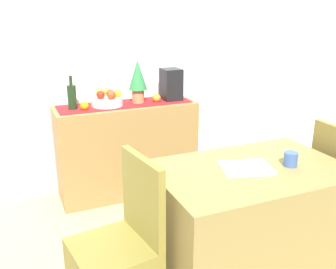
# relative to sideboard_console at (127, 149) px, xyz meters

# --- Properties ---
(ground_plane) EXTENTS (6.40, 6.40, 0.02)m
(ground_plane) POSITION_rel_sideboard_console_xyz_m (0.24, -0.92, -0.42)
(ground_plane) COLOR tan
(ground_plane) RESTS_ON ground
(room_wall_rear) EXTENTS (6.40, 0.06, 2.70)m
(room_wall_rear) POSITION_rel_sideboard_console_xyz_m (0.24, 0.26, 0.94)
(room_wall_rear) COLOR silver
(room_wall_rear) RESTS_ON ground
(sideboard_console) EXTENTS (1.21, 0.42, 0.82)m
(sideboard_console) POSITION_rel_sideboard_console_xyz_m (0.00, 0.00, 0.00)
(sideboard_console) COLOR olive
(sideboard_console) RESTS_ON ground
(table_runner) EXTENTS (1.14, 0.32, 0.01)m
(table_runner) POSITION_rel_sideboard_console_xyz_m (0.00, 0.00, 0.41)
(table_runner) COLOR maroon
(table_runner) RESTS_ON sideboard_console
(fruit_bowl) EXTENTS (0.26, 0.26, 0.07)m
(fruit_bowl) POSITION_rel_sideboard_console_xyz_m (-0.16, 0.00, 0.45)
(fruit_bowl) COLOR silver
(fruit_bowl) RESTS_ON table_runner
(apple_right) EXTENTS (0.07, 0.07, 0.07)m
(apple_right) POSITION_rel_sideboard_console_xyz_m (-0.13, 0.07, 0.52)
(apple_right) COLOR gold
(apple_right) RESTS_ON fruit_bowl
(apple_left) EXTENTS (0.08, 0.08, 0.08)m
(apple_left) POSITION_rel_sideboard_console_xyz_m (-0.21, 0.04, 0.53)
(apple_left) COLOR gold
(apple_left) RESTS_ON fruit_bowl
(apple_center) EXTENTS (0.06, 0.06, 0.06)m
(apple_center) POSITION_rel_sideboard_console_xyz_m (-0.07, -0.01, 0.52)
(apple_center) COLOR gold
(apple_center) RESTS_ON fruit_bowl
(apple_rear) EXTENTS (0.07, 0.07, 0.07)m
(apple_rear) POSITION_rel_sideboard_console_xyz_m (-0.22, -0.03, 0.52)
(apple_rear) COLOR red
(apple_rear) RESTS_ON fruit_bowl
(apple_front) EXTENTS (0.07, 0.07, 0.07)m
(apple_front) POSITION_rel_sideboard_console_xyz_m (-0.13, -0.01, 0.52)
(apple_front) COLOR #B3342E
(apple_front) RESTS_ON fruit_bowl
(apple_upper) EXTENTS (0.07, 0.07, 0.07)m
(apple_upper) POSITION_rel_sideboard_console_xyz_m (-0.14, -0.08, 0.52)
(apple_upper) COLOR #AB3D19
(apple_upper) RESTS_ON fruit_bowl
(wine_bottle) EXTENTS (0.07, 0.07, 0.28)m
(wine_bottle) POSITION_rel_sideboard_console_xyz_m (-0.45, 0.00, 0.52)
(wine_bottle) COLOR black
(wine_bottle) RESTS_ON sideboard_console
(coffee_maker) EXTENTS (0.16, 0.18, 0.28)m
(coffee_maker) POSITION_rel_sideboard_console_xyz_m (0.43, 0.00, 0.55)
(coffee_maker) COLOR black
(coffee_maker) RESTS_ON sideboard_console
(potted_plant) EXTENTS (0.16, 0.16, 0.37)m
(potted_plant) POSITION_rel_sideboard_console_xyz_m (0.12, -0.00, 0.62)
(potted_plant) COLOR #AD744B
(potted_plant) RESTS_ON sideboard_console
(orange_loose_end) EXTENTS (0.07, 0.07, 0.07)m
(orange_loose_end) POSITION_rel_sideboard_console_xyz_m (0.28, -0.03, 0.45)
(orange_loose_end) COLOR orange
(orange_loose_end) RESTS_ON sideboard_console
(orange_loose_mid) EXTENTS (0.07, 0.07, 0.07)m
(orange_loose_mid) POSITION_rel_sideboard_console_xyz_m (-0.36, -0.06, 0.44)
(orange_loose_mid) COLOR orange
(orange_loose_mid) RESTS_ON sideboard_console
(dining_table) EXTENTS (1.10, 0.72, 0.74)m
(dining_table) POSITION_rel_sideboard_console_xyz_m (0.30, -1.43, -0.04)
(dining_table) COLOR olive
(dining_table) RESTS_ON ground
(open_book) EXTENTS (0.33, 0.28, 0.02)m
(open_book) POSITION_rel_sideboard_console_xyz_m (0.26, -1.43, 0.34)
(open_book) COLOR white
(open_book) RESTS_ON dining_table
(coffee_cup) EXTENTS (0.08, 0.08, 0.08)m
(coffee_cup) POSITION_rel_sideboard_console_xyz_m (0.53, -1.48, 0.37)
(coffee_cup) COLOR #3A5793
(coffee_cup) RESTS_ON dining_table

